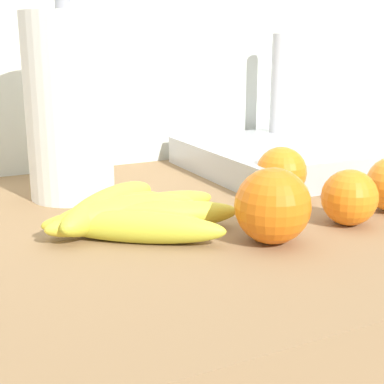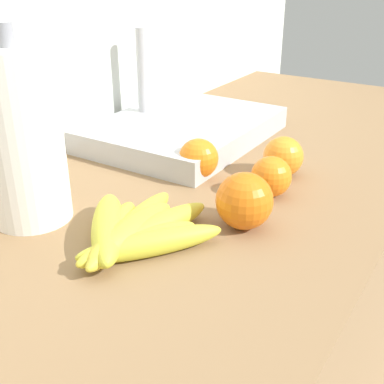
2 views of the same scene
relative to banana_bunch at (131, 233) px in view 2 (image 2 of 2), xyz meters
name	(u,v)px [view 2 (image 2 of 2)]	position (x,y,z in m)	size (l,w,h in m)	color
counter	(205,382)	(0.24, 0.02, -0.49)	(1.68, 0.62, 0.95)	olive
wall_back	(80,264)	(0.24, 0.36, -0.31)	(2.08, 0.06, 1.30)	silver
banana_bunch	(131,233)	(0.00, 0.00, 0.00)	(0.22, 0.21, 0.04)	gold
orange_right	(270,177)	(0.23, -0.09, 0.01)	(0.06, 0.06, 0.06)	orange
orange_far_right	(283,156)	(0.32, -0.08, 0.02)	(0.07, 0.07, 0.07)	orange
orange_front	(244,201)	(0.12, -0.10, 0.02)	(0.08, 0.08, 0.08)	orange
orange_center	(199,158)	(0.24, 0.04, 0.02)	(0.07, 0.07, 0.07)	orange
paper_towel_roll	(22,138)	(-0.02, 0.17, 0.10)	(0.11, 0.11, 0.27)	white
sink_basin	(183,128)	(0.39, 0.17, 0.01)	(0.38, 0.29, 0.22)	#B7BABF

